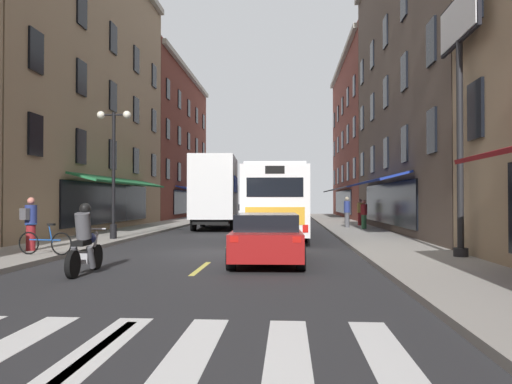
# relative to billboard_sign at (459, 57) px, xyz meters

# --- Properties ---
(ground_plane) EXTENTS (34.80, 80.00, 0.10)m
(ground_plane) POSITION_rel_billboard_sign_xyz_m (-7.05, 1.67, -5.83)
(ground_plane) COLOR #28282B
(lane_centre_dashes) EXTENTS (0.14, 73.90, 0.01)m
(lane_centre_dashes) POSITION_rel_billboard_sign_xyz_m (-7.05, 1.42, -5.77)
(lane_centre_dashes) COLOR #DBCC4C
(lane_centre_dashes) RESTS_ON ground
(crosswalk_near) EXTENTS (7.10, 2.80, 0.01)m
(crosswalk_near) POSITION_rel_billboard_sign_xyz_m (-7.05, -8.33, -5.77)
(crosswalk_near) COLOR silver
(crosswalk_near) RESTS_ON ground
(sidewalk_left) EXTENTS (3.00, 80.00, 0.14)m
(sidewalk_left) POSITION_rel_billboard_sign_xyz_m (-12.95, 1.67, -5.71)
(sidewalk_left) COLOR gray
(sidewalk_left) RESTS_ON ground
(sidewalk_right) EXTENTS (3.00, 80.00, 0.14)m
(sidewalk_right) POSITION_rel_billboard_sign_xyz_m (-1.15, 1.67, -5.71)
(sidewalk_right) COLOR gray
(sidewalk_right) RESTS_ON ground
(billboard_sign) EXTENTS (0.40, 2.93, 7.40)m
(billboard_sign) POSITION_rel_billboard_sign_xyz_m (0.00, 0.00, 0.00)
(billboard_sign) COLOR black
(billboard_sign) RESTS_ON sidewalk_right
(transit_bus) EXTENTS (2.91, 11.71, 3.18)m
(transit_bus) POSITION_rel_billboard_sign_xyz_m (-5.49, 9.28, -4.11)
(transit_bus) COLOR white
(transit_bus) RESTS_ON ground
(box_truck) EXTENTS (2.80, 7.44, 4.19)m
(box_truck) POSITION_rel_billboard_sign_xyz_m (-9.11, 14.28, -3.65)
(box_truck) COLOR white
(box_truck) RESTS_ON ground
(sedan_near) EXTENTS (2.05, 4.76, 1.35)m
(sedan_near) POSITION_rel_billboard_sign_xyz_m (-5.44, -0.47, -5.08)
(sedan_near) COLOR maroon
(sedan_near) RESTS_ON ground
(sedan_mid) EXTENTS (2.11, 4.80, 1.38)m
(sedan_mid) POSITION_rel_billboard_sign_xyz_m (-9.21, 24.67, -5.07)
(sedan_mid) COLOR silver
(sedan_mid) RESTS_ON ground
(motorcycle_rider) EXTENTS (0.62, 2.07, 1.66)m
(motorcycle_rider) POSITION_rel_billboard_sign_xyz_m (-9.60, -2.88, -5.07)
(motorcycle_rider) COLOR black
(motorcycle_rider) RESTS_ON ground
(bicycle_near) EXTENTS (1.71, 0.48, 0.91)m
(bicycle_near) POSITION_rel_billboard_sign_xyz_m (-11.88, -0.36, -5.28)
(bicycle_near) COLOR black
(bicycle_near) RESTS_ON sidewalk_left
(pedestrian_near) EXTENTS (0.41, 0.52, 1.67)m
(pedestrian_near) POSITION_rel_billboard_sign_xyz_m (-12.93, 0.71, -4.75)
(pedestrian_near) COLOR maroon
(pedestrian_near) RESTS_ON sidewalk_left
(pedestrian_mid) EXTENTS (0.36, 0.36, 1.65)m
(pedestrian_mid) POSITION_rel_billboard_sign_xyz_m (-0.32, 16.55, -4.80)
(pedestrian_mid) COLOR maroon
(pedestrian_mid) RESTS_ON sidewalk_right
(pedestrian_far) EXTENTS (0.36, 0.36, 1.78)m
(pedestrian_far) POSITION_rel_billboard_sign_xyz_m (-1.41, 14.37, -4.72)
(pedestrian_far) COLOR #4C4C51
(pedestrian_far) RESTS_ON sidewalk_right
(pedestrian_rear) EXTENTS (0.36, 0.36, 1.58)m
(pedestrian_rear) POSITION_rel_billboard_sign_xyz_m (-0.65, 12.98, -4.83)
(pedestrian_rear) COLOR #33663F
(pedestrian_rear) RESTS_ON sidewalk_right
(street_lamp_twin) EXTENTS (1.42, 0.32, 5.27)m
(street_lamp_twin) POSITION_rel_billboard_sign_xyz_m (-12.02, 5.42, -2.72)
(street_lamp_twin) COLOR black
(street_lamp_twin) RESTS_ON sidewalk_left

